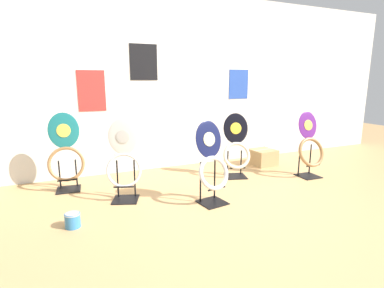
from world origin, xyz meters
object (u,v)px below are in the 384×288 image
Objects in this scene: toilet_seat_display_purple_note at (310,147)px; toilet_seat_display_white_plain at (124,164)px; storage_box at (263,157)px; paint_can at (73,220)px; toilet_seat_display_jazz_black at (236,150)px; toilet_seat_display_teal_sax at (66,157)px; toilet_seat_display_navy_moon at (212,166)px.

toilet_seat_display_white_plain reaches higher than toilet_seat_display_purple_note.
toilet_seat_display_white_plain reaches higher than storage_box.
toilet_seat_display_purple_note reaches higher than paint_can.
toilet_seat_display_jazz_black is at bearing 156.93° from toilet_seat_display_purple_note.
storage_box is at bearing 14.23° from toilet_seat_display_white_plain.
paint_can is (-0.58, -0.45, -0.35)m from toilet_seat_display_white_plain.
toilet_seat_display_teal_sax is at bearing 166.28° from toilet_seat_display_purple_note.
toilet_seat_display_teal_sax is (-0.59, 0.60, -0.00)m from toilet_seat_display_white_plain.
toilet_seat_display_purple_note is 0.98× the size of toilet_seat_display_white_plain.
toilet_seat_display_navy_moon is at bearing -27.57° from toilet_seat_display_white_plain.
toilet_seat_display_purple_note is 6.36× the size of paint_can.
toilet_seat_display_purple_note is at bearing 5.30° from paint_can.
paint_can is (-2.18, -0.69, -0.31)m from toilet_seat_display_jazz_black.
storage_box is (2.91, -0.01, -0.30)m from toilet_seat_display_teal_sax.
toilet_seat_display_navy_moon reaches higher than toilet_seat_display_jazz_black.
toilet_seat_display_navy_moon is at bearing -0.01° from paint_can.
storage_box is (1.45, 1.04, -0.30)m from toilet_seat_display_navy_moon.
toilet_seat_display_purple_note reaches higher than toilet_seat_display_navy_moon.
toilet_seat_display_teal_sax is at bearing 90.68° from paint_can.
toilet_seat_display_jazz_black is 6.19× the size of paint_can.
toilet_seat_display_teal_sax reaches higher than toilet_seat_display_purple_note.
toilet_seat_display_jazz_black is 0.95× the size of toilet_seat_display_white_plain.
storage_box reaches higher than paint_can.
toilet_seat_display_purple_note is 3.23m from toilet_seat_display_teal_sax.
toilet_seat_display_purple_note is 0.95× the size of toilet_seat_display_teal_sax.
toilet_seat_display_teal_sax is (-2.19, 0.36, 0.04)m from toilet_seat_display_jazz_black.
toilet_seat_display_jazz_black is 0.92× the size of toilet_seat_display_teal_sax.
toilet_seat_display_navy_moon is at bearing -170.22° from toilet_seat_display_purple_note.
toilet_seat_display_navy_moon is at bearing -136.70° from toilet_seat_display_jazz_black.
toilet_seat_display_teal_sax is 2.92m from storage_box.
toilet_seat_display_navy_moon is 6.34× the size of paint_can.
toilet_seat_display_jazz_black is 1.01m from toilet_seat_display_navy_moon.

